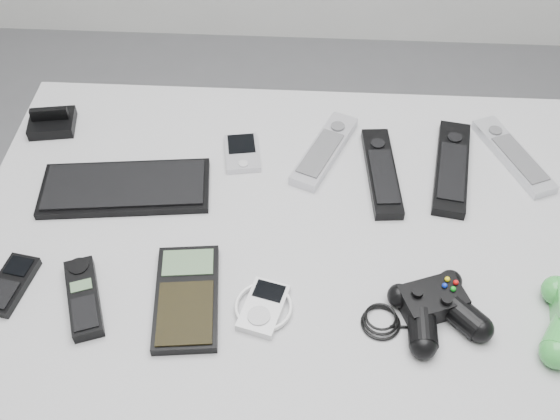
# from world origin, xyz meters

# --- Properties ---
(desk) EXTENTS (1.13, 0.73, 0.76)m
(desk) POSITION_xyz_m (-0.06, 0.03, 0.69)
(desk) COLOR #A7A7A9
(desk) RESTS_ON floor
(pda_keyboard) EXTENTS (0.30, 0.15, 0.02)m
(pda_keyboard) POSITION_xyz_m (-0.38, 0.09, 0.77)
(pda_keyboard) COLOR black
(pda_keyboard) RESTS_ON desk
(dock_bracket) EXTENTS (0.10, 0.09, 0.05)m
(dock_bracket) POSITION_xyz_m (-0.56, 0.25, 0.78)
(dock_bracket) COLOR black
(dock_bracket) RESTS_ON desk
(pda) EXTENTS (0.08, 0.10, 0.02)m
(pda) POSITION_xyz_m (-0.19, 0.19, 0.77)
(pda) COLOR #BAB9C1
(pda) RESTS_ON desk
(remote_silver_a) EXTENTS (0.13, 0.21, 0.02)m
(remote_silver_a) POSITION_xyz_m (-0.04, 0.21, 0.77)
(remote_silver_a) COLOR #BAB9C1
(remote_silver_a) RESTS_ON desk
(remote_black_a) EXTENTS (0.07, 0.22, 0.02)m
(remote_black_a) POSITION_xyz_m (0.07, 0.15, 0.77)
(remote_black_a) COLOR black
(remote_black_a) RESTS_ON desk
(remote_black_b) EXTENTS (0.09, 0.24, 0.02)m
(remote_black_b) POSITION_xyz_m (0.19, 0.17, 0.77)
(remote_black_b) COLOR black
(remote_black_b) RESTS_ON desk
(remote_silver_b) EXTENTS (0.13, 0.21, 0.02)m
(remote_silver_b) POSITION_xyz_m (0.31, 0.21, 0.77)
(remote_silver_b) COLOR #BBBCC2
(remote_silver_b) RESTS_ON desk
(mobile_phone) EXTENTS (0.07, 0.11, 0.02)m
(mobile_phone) POSITION_xyz_m (-0.52, -0.12, 0.77)
(mobile_phone) COLOR black
(mobile_phone) RESTS_ON desk
(cordless_handset) EXTENTS (0.09, 0.15, 0.02)m
(cordless_handset) POSITION_xyz_m (-0.40, -0.14, 0.77)
(cordless_handset) COLOR black
(cordless_handset) RESTS_ON desk
(calculator) EXTENTS (0.11, 0.20, 0.02)m
(calculator) POSITION_xyz_m (-0.24, -0.13, 0.77)
(calculator) COLOR black
(calculator) RESTS_ON desk
(mp3_player) EXTENTS (0.11, 0.11, 0.02)m
(mp3_player) POSITION_xyz_m (-0.12, -0.14, 0.77)
(mp3_player) COLOR silver
(mp3_player) RESTS_ON desk
(controller_black) EXTENTS (0.26, 0.21, 0.04)m
(controller_black) POSITION_xyz_m (0.13, -0.14, 0.78)
(controller_black) COLOR black
(controller_black) RESTS_ON desk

